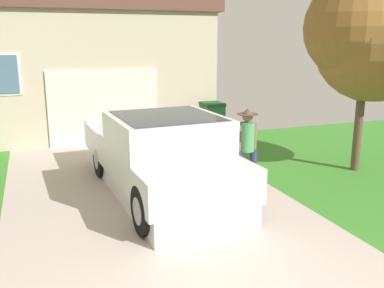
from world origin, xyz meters
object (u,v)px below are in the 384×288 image
Objects in this scene: pickup_truck at (163,160)px; handbag at (255,187)px; person_with_hat at (247,145)px; neighbor_tree at (367,35)px; house_with_garage at (65,57)px; wheeled_trash_bin at (212,119)px.

handbag is (1.72, -0.51, -0.60)m from pickup_truck.
person_with_hat is 3.72m from neighbor_tree.
handbag is at bearing -71.91° from house_with_garage.
handbag is 0.04× the size of house_with_garage.
wheeled_trash_bin is (1.16, 4.44, -0.33)m from person_with_hat.
house_with_garage is 2.05× the size of neighbor_tree.
handbag is 9.30m from house_with_garage.
person_with_hat is at bearing 108.60° from handbag.
pickup_truck is at bearing -82.40° from house_with_garage.
neighbor_tree is 5.15m from wheeled_trash_bin.
pickup_truck is at bearing 163.46° from handbag.
neighbor_tree is (3.03, 0.32, 2.13)m from person_with_hat.
neighbor_tree reaches higher than wheeled_trash_bin.
person_with_hat reaches higher than pickup_truck.
person_with_hat reaches higher than handbag.
house_with_garage reaches higher than wheeled_trash_bin.
house_with_garage is 9.88m from neighbor_tree.
wheeled_trash_bin is at bearing 77.04° from handbag.
neighbor_tree is (2.95, 0.56, 2.94)m from handbag.
person_with_hat is at bearing -104.63° from wheeled_trash_bin.
handbag is at bearing 106.36° from person_with_hat.
pickup_truck is 4.67× the size of wheeled_trash_bin.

